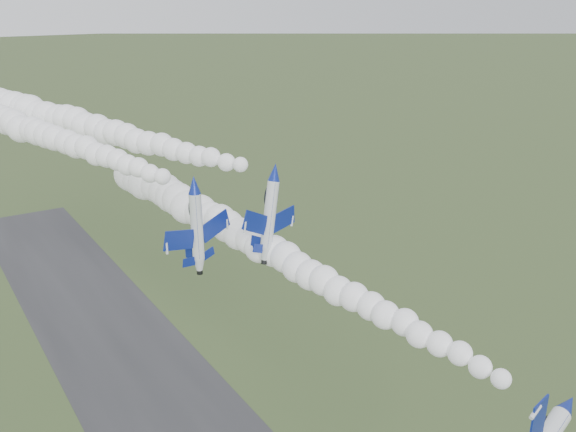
% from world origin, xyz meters
% --- Properties ---
extents(jet_lead, '(4.95, 13.00, 10.60)m').
position_xyz_m(jet_lead, '(13.74, -9.13, 30.90)').
color(jet_lead, silver).
extents(smoke_trail_jet_lead, '(21.50, 65.18, 5.08)m').
position_xyz_m(smoke_trail_jet_lead, '(6.42, 26.46, 33.79)').
color(smoke_trail_jet_lead, white).
extents(jet_pair_left, '(9.46, 10.94, 2.77)m').
position_xyz_m(jet_pair_left, '(-2.91, 25.30, 43.51)').
color(jet_pair_left, silver).
extents(smoke_trail_jet_pair_left, '(23.57, 59.31, 4.80)m').
position_xyz_m(smoke_trail_jet_pair_left, '(-13.14, 56.69, 45.08)').
color(smoke_trail_jet_pair_left, white).
extents(jet_pair_right, '(9.59, 11.24, 3.34)m').
position_xyz_m(jet_pair_right, '(7.04, 25.50, 43.36)').
color(jet_pair_right, silver).
extents(smoke_trail_jet_pair_right, '(29.36, 61.42, 5.35)m').
position_xyz_m(smoke_trail_jet_pair_right, '(-5.69, 57.70, 44.69)').
color(smoke_trail_jet_pair_right, white).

